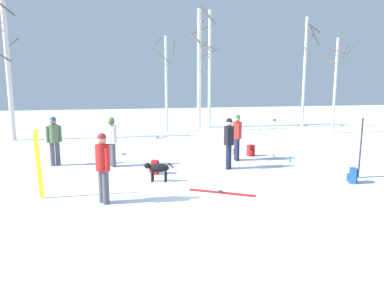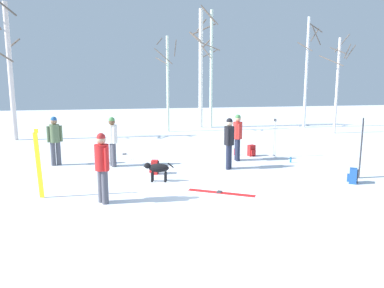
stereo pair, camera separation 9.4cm
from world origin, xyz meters
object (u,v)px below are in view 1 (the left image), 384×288
at_px(dog, 158,169).
at_px(ski_poles_0, 274,137).
at_px(person_3, 103,164).
at_px(backpack_2, 251,151).
at_px(person_4, 229,140).
at_px(birch_tree_0, 8,69).
at_px(birch_tree_2, 199,66).
at_px(person_2, 112,138).
at_px(backpack_0, 352,176).
at_px(birch_tree_5, 336,82).
at_px(ski_pair_lying_0, 222,193).
at_px(ski_pair_planted_0, 39,164).
at_px(person_1, 54,138).
at_px(water_bottle_0, 290,160).
at_px(backpack_1, 154,167).
at_px(ski_pair_lying_1, 124,155).
at_px(birch_tree_4, 305,70).
at_px(person_0, 237,134).
at_px(ski_pair_planted_2, 361,148).
at_px(birch_tree_3, 209,67).
at_px(water_bottle_1, 234,152).
at_px(birch_tree_1, 166,82).

relative_size(dog, ski_poles_0, 0.59).
height_order(person_3, backpack_2, person_3).
xyz_separation_m(person_4, birch_tree_0, (-8.65, 8.03, 2.52)).
bearing_deg(birch_tree_2, dog, -108.57).
xyz_separation_m(dog, birch_tree_2, (4.13, 12.28, 3.42)).
relative_size(person_2, birch_tree_2, 0.24).
bearing_deg(person_3, dog, 48.02).
relative_size(backpack_0, birch_tree_5, 0.08).
bearing_deg(ski_pair_lying_0, ski_pair_planted_0, 173.01).
relative_size(person_1, water_bottle_0, 8.26).
bearing_deg(ski_pair_lying_0, backpack_1, 122.25).
relative_size(person_2, person_4, 1.00).
xyz_separation_m(birch_tree_0, birch_tree_2, (10.25, 3.16, 0.31)).
distance_m(ski_pair_lying_0, water_bottle_0, 4.66).
height_order(ski_pair_lying_1, backpack_0, backpack_0).
bearing_deg(dog, birch_tree_2, 71.43).
xyz_separation_m(person_4, ski_pair_lying_1, (-3.38, 3.10, -0.97)).
relative_size(water_bottle_0, birch_tree_2, 0.03).
distance_m(dog, backpack_1, 0.92).
distance_m(backpack_2, birch_tree_4, 10.78).
bearing_deg(ski_poles_0, person_0, -169.94).
bearing_deg(water_bottle_0, person_2, 173.84).
relative_size(ski_pair_lying_0, backpack_2, 3.70).
relative_size(person_3, ski_pair_lying_0, 1.05).
height_order(ski_pair_lying_1, birch_tree_5, birch_tree_5).
xyz_separation_m(person_2, ski_poles_0, (6.11, 0.33, -0.18)).
xyz_separation_m(ski_pair_planted_2, birch_tree_3, (-1.37, 12.76, 2.87)).
bearing_deg(backpack_1, person_2, 133.68).
height_order(person_2, ski_pair_planted_2, ski_pair_planted_2).
distance_m(ski_pair_lying_1, birch_tree_2, 10.23).
xyz_separation_m(dog, water_bottle_1, (3.45, 3.27, -0.26)).
height_order(person_2, backpack_2, person_2).
relative_size(ski_pair_planted_0, birch_tree_5, 0.32).
relative_size(backpack_2, water_bottle_1, 1.64).
bearing_deg(person_1, birch_tree_1, 57.20).
distance_m(person_0, person_1, 6.49).
distance_m(dog, backpack_0, 5.67).
height_order(water_bottle_1, birch_tree_0, birch_tree_0).
relative_size(person_3, ski_pair_planted_0, 0.97).
bearing_deg(ski_pair_planted_2, backpack_2, 117.68).
bearing_deg(ski_poles_0, ski_pair_lying_0, -129.13).
height_order(ski_pair_planted_0, backpack_1, ski_pair_planted_0).
xyz_separation_m(ski_pair_planted_2, birch_tree_4, (4.51, 11.73, 2.65)).
bearing_deg(water_bottle_0, backpack_2, 124.99).
bearing_deg(person_3, ski_pair_planted_0, 154.75).
bearing_deg(water_bottle_1, birch_tree_0, 148.54).
distance_m(person_3, ski_pair_lying_1, 5.98).
relative_size(person_2, ski_pair_lying_1, 0.91).
relative_size(water_bottle_0, birch_tree_1, 0.04).
bearing_deg(person_0, person_2, -179.45).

